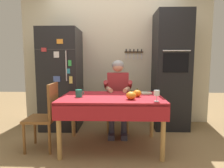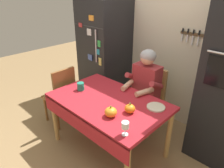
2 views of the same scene
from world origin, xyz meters
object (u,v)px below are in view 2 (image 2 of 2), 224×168
object	(u,v)px
wine_glass	(125,126)
pumpkin_medium	(130,109)
refrigerator	(105,54)
chair_behind_person	(150,96)
chair_left_side	(62,94)
coffee_mug	(81,86)
pumpkin_large	(111,112)
dining_table	(107,107)
seated_person	(143,87)
serving_tray	(156,107)

from	to	relation	value
wine_glass	pumpkin_medium	size ratio (longest dim) A/B	1.19
refrigerator	chair_behind_person	bearing A→B (deg)	-4.98
chair_behind_person	refrigerator	bearing A→B (deg)	175.02
chair_left_side	pumpkin_medium	distance (m)	1.29
chair_left_side	coffee_mug	distance (m)	0.53
refrigerator	pumpkin_large	bearing A→B (deg)	-41.86
dining_table	seated_person	size ratio (longest dim) A/B	1.12
serving_tray	wine_glass	bearing A→B (deg)	-84.87
chair_left_side	chair_behind_person	bearing A→B (deg)	40.92
refrigerator	chair_behind_person	distance (m)	1.11
dining_table	wine_glass	bearing A→B (deg)	-29.68
refrigerator	pumpkin_medium	world-z (taller)	refrigerator
chair_behind_person	pumpkin_large	xyz separation A→B (m)	(0.17, -0.99, 0.28)
seated_person	pumpkin_large	xyz separation A→B (m)	(0.17, -0.80, 0.05)
dining_table	wine_glass	distance (m)	0.67
coffee_mug	pumpkin_medium	size ratio (longest dim) A/B	1.01
refrigerator	pumpkin_large	size ratio (longest dim) A/B	13.79
wine_glass	chair_left_side	bearing A→B (deg)	170.13
chair_behind_person	serving_tray	distance (m)	0.71
dining_table	chair_behind_person	bearing A→B (deg)	83.67
chair_left_side	serving_tray	world-z (taller)	chair_left_side
dining_table	pumpkin_large	size ratio (longest dim) A/B	10.72
pumpkin_medium	coffee_mug	bearing A→B (deg)	-177.29
seated_person	coffee_mug	bearing A→B (deg)	-129.57
serving_tray	coffee_mug	bearing A→B (deg)	-161.65
dining_table	chair_behind_person	size ratio (longest dim) A/B	1.51
wine_glass	pumpkin_large	xyz separation A→B (m)	(-0.30, 0.12, -0.05)
refrigerator	serving_tray	world-z (taller)	refrigerator
refrigerator	wine_glass	world-z (taller)	refrigerator
chair_left_side	coffee_mug	world-z (taller)	chair_left_side
chair_left_side	wine_glass	xyz separation A→B (m)	(1.46, -0.25, 0.33)
dining_table	pumpkin_large	distance (m)	0.35
refrigerator	seated_person	distance (m)	1.09
coffee_mug	pumpkin_large	size ratio (longest dim) A/B	0.91
pumpkin_medium	serving_tray	size ratio (longest dim) A/B	0.57
dining_table	seated_person	xyz separation A→B (m)	(0.09, 0.60, 0.08)
wine_glass	dining_table	bearing A→B (deg)	150.32
refrigerator	wine_glass	bearing A→B (deg)	-38.54
chair_left_side	wine_glass	distance (m)	1.52
wine_glass	serving_tray	xyz separation A→B (m)	(-0.05, 0.59, -0.09)
dining_table	seated_person	bearing A→B (deg)	81.72
seated_person	chair_left_side	distance (m)	1.21
pumpkin_medium	pumpkin_large	bearing A→B (deg)	-116.47
pumpkin_large	serving_tray	world-z (taller)	pumpkin_large
pumpkin_large	chair_left_side	bearing A→B (deg)	173.37
refrigerator	seated_person	bearing A→B (deg)	-15.06
chair_behind_person	serving_tray	world-z (taller)	chair_behind_person
dining_table	chair_behind_person	xyz separation A→B (m)	(0.09, 0.79, -0.14)
wine_glass	pumpkin_large	bearing A→B (deg)	158.36
refrigerator	pumpkin_medium	size ratio (longest dim) A/B	15.22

